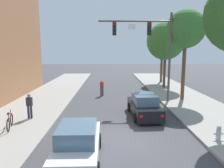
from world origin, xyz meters
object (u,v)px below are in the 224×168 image
traffic_signal_mast (150,41)px  car_lead_black (144,106)px  street_tree_third (166,41)px  pedestrian_crossing_road (102,87)px  fire_hydrant (219,133)px  bicycle_leaning (10,122)px  street_tree_second (186,29)px  pedestrian_sidewalk_left_walker (29,105)px  car_following_white (78,145)px  street_tree_farthest (162,42)px

traffic_signal_mast → car_lead_black: bearing=-105.0°
street_tree_third → pedestrian_crossing_road: bearing=-151.0°
fire_hydrant → pedestrian_crossing_road: bearing=119.4°
traffic_signal_mast → car_lead_black: traffic_signal_mast is taller
bicycle_leaning → street_tree_second: (12.36, 7.09, 5.81)m
pedestrian_crossing_road → street_tree_third: street_tree_third is taller
pedestrian_crossing_road → bicycle_leaning: size_ratio=0.95×
pedestrian_sidewalk_left_walker → street_tree_third: (11.80, 11.55, 4.54)m
pedestrian_sidewalk_left_walker → fire_hydrant: pedestrian_sidewalk_left_walker is taller
car_lead_black → street_tree_second: size_ratio=0.55×
traffic_signal_mast → street_tree_third: street_tree_third is taller
car_following_white → pedestrian_crossing_road: pedestrian_crossing_road is taller
pedestrian_crossing_road → street_tree_third: (7.32, 4.05, 4.69)m
traffic_signal_mast → street_tree_farthest: size_ratio=1.05×
traffic_signal_mast → pedestrian_sidewalk_left_walker: size_ratio=4.57×
street_tree_farthest → pedestrian_crossing_road: bearing=-133.5°
street_tree_third → street_tree_farthest: bearing=80.7°
pedestrian_sidewalk_left_walker → fire_hydrant: size_ratio=2.28×
pedestrian_crossing_road → fire_hydrant: pedestrian_crossing_road is taller
car_following_white → street_tree_third: (7.90, 16.76, 4.88)m
traffic_signal_mast → car_lead_black: 6.10m
street_tree_third → fire_hydrant: bearing=-94.4°
traffic_signal_mast → street_tree_third: size_ratio=0.98×
car_lead_black → fire_hydrant: size_ratio=6.01×
bicycle_leaning → street_tree_second: bearing=29.8°
traffic_signal_mast → car_following_white: traffic_signal_mast is taller
pedestrian_crossing_road → traffic_signal_mast: bearing=-34.4°
bicycle_leaning → street_tree_farthest: (13.02, 17.76, 5.08)m
bicycle_leaning → street_tree_farthest: bearing=53.7°
traffic_signal_mast → pedestrian_sidewalk_left_walker: bearing=-151.9°
pedestrian_sidewalk_left_walker → street_tree_third: street_tree_third is taller
car_following_white → car_lead_black: bearing=58.0°
street_tree_third → car_following_white: bearing=-115.2°
bicycle_leaning → street_tree_farthest: size_ratio=0.24×
bicycle_leaning → fire_hydrant: bicycle_leaning is taller
car_lead_black → bicycle_leaning: size_ratio=2.51×
street_tree_second → pedestrian_sidewalk_left_walker: bearing=-155.8°
bicycle_leaning → street_tree_second: street_tree_second is taller
traffic_signal_mast → street_tree_second: street_tree_second is taller
bicycle_leaning → fire_hydrant: size_ratio=2.40×
car_following_white → street_tree_farthest: size_ratio=0.60×
car_lead_black → pedestrian_crossing_road: pedestrian_crossing_road is taller
street_tree_second → street_tree_farthest: street_tree_second is taller
traffic_signal_mast → bicycle_leaning: (-9.15, -6.39, -4.78)m
car_lead_black → street_tree_second: street_tree_second is taller
traffic_signal_mast → bicycle_leaning: bearing=-145.1°
pedestrian_sidewalk_left_walker → bicycle_leaning: bearing=-105.8°
fire_hydrant → bicycle_leaning: bearing=171.2°
car_following_white → street_tree_second: bearing=52.9°
street_tree_third → street_tree_farthest: size_ratio=1.07×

